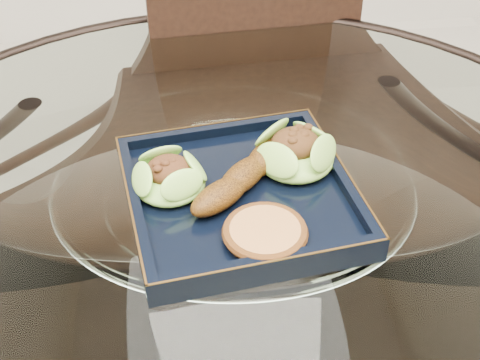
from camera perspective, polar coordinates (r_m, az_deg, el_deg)
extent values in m
cylinder|color=white|center=(0.83, -0.53, -2.75)|extent=(1.10, 1.10, 0.01)
torus|color=black|center=(0.83, -0.53, -2.75)|extent=(1.13, 1.13, 0.02)
cylinder|color=black|center=(1.34, 10.28, -5.97)|extent=(0.04, 0.04, 0.75)
cylinder|color=black|center=(1.31, -14.22, -7.93)|extent=(0.04, 0.04, 0.75)
cube|color=black|center=(1.27, 2.97, -3.17)|extent=(0.44, 0.44, 0.04)
cube|color=black|center=(1.26, 1.36, 11.30)|extent=(0.39, 0.06, 0.45)
cylinder|color=black|center=(1.38, 11.72, -14.35)|extent=(0.03, 0.03, 0.44)
cylinder|color=black|center=(1.54, -5.27, -6.28)|extent=(0.03, 0.03, 0.44)
cylinder|color=black|center=(1.59, 7.35, -4.51)|extent=(0.03, 0.03, 0.44)
cube|color=black|center=(0.82, 0.00, -1.62)|extent=(0.30, 0.30, 0.02)
ellipsoid|color=#6EB033|center=(0.82, -6.05, 0.08)|extent=(0.09, 0.09, 0.03)
ellipsoid|color=#6FAF32|center=(0.85, 4.73, 2.23)|extent=(0.13, 0.13, 0.04)
ellipsoid|color=#62360A|center=(0.82, 0.29, 0.37)|extent=(0.15, 0.15, 0.03)
cylinder|color=#B7733D|center=(0.75, 2.15, -4.60)|extent=(0.09, 0.09, 0.02)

